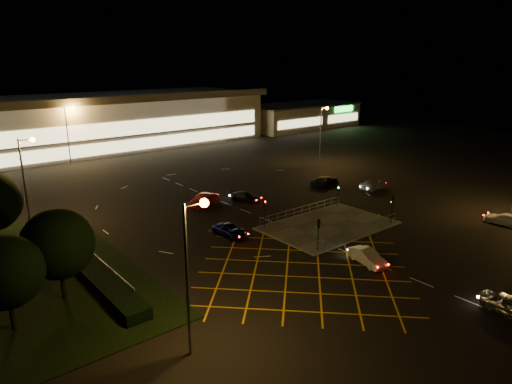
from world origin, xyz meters
TOP-DOWN VIEW (x-y plane):
  - ground at (0.00, 0.00)m, footprint 180.00×180.00m
  - pedestrian_island at (2.00, -2.00)m, footprint 14.00×9.00m
  - grass_verge at (-28.00, 6.00)m, footprint 18.00×30.00m
  - hedge at (-23.00, 6.00)m, footprint 2.00×26.00m
  - supermarket at (0.00, 61.95)m, footprint 72.00×26.50m
  - retail_unit_a at (46.00, 53.97)m, footprint 18.80×14.80m
  - retail_unit_b at (62.00, 53.96)m, footprint 14.80×14.80m
  - streetlight_sw at (-21.56, -12.00)m, footprint 1.78×0.56m
  - streetlight_nw at (-23.56, 18.00)m, footprint 1.78×0.56m
  - streetlight_ne at (24.44, 20.00)m, footprint 1.78×0.56m
  - streetlight_far_left at (-9.56, 48.00)m, footprint 1.78×0.56m
  - streetlight_far_right at (30.44, 50.00)m, footprint 1.78×0.56m
  - signal_sw at (-4.00, -5.99)m, footprint 0.28×0.30m
  - signal_se at (8.00, -5.99)m, footprint 0.28×0.30m
  - signal_nw at (-4.00, 1.99)m, footprint 0.28×0.30m
  - signal_ne at (8.00, 1.99)m, footprint 0.28×0.30m
  - tree_a at (-30.00, -2.00)m, footprint 5.04×5.04m
  - tree_e at (-26.00, 0.00)m, footprint 5.40×5.40m
  - car_near_silver at (-1.46, -22.76)m, footprint 1.91×4.25m
  - car_queue_white at (-2.59, -10.85)m, footprint 2.37×4.36m
  - car_left_blue at (-8.23, 2.49)m, footprint 2.27×4.52m
  - car_far_dkgrey at (0.44, 11.08)m, footprint 2.94×4.53m
  - car_right_silver at (18.10, 4.03)m, footprint 4.57×1.88m
  - car_circ_red at (-4.87, 12.82)m, footprint 5.00×3.36m
  - car_east_grey at (14.40, 9.94)m, footprint 5.42×3.41m
  - car_approach_white at (17.74, -14.20)m, footprint 1.85×4.46m

SIDE VIEW (x-z plane):
  - ground at x=0.00m, z-range 0.00..0.00m
  - grass_verge at x=-28.00m, z-range 0.00..0.08m
  - pedestrian_island at x=2.00m, z-range 0.00..0.12m
  - hedge at x=-23.00m, z-range 0.00..1.00m
  - car_far_dkgrey at x=0.44m, z-range 0.00..1.22m
  - car_left_blue at x=-8.23m, z-range 0.00..1.23m
  - car_approach_white at x=17.74m, z-range 0.00..1.29m
  - car_queue_white at x=-2.59m, z-range 0.00..1.36m
  - car_east_grey at x=14.40m, z-range 0.00..1.40m
  - car_near_silver at x=-1.46m, z-range 0.00..1.42m
  - car_right_silver at x=18.10m, z-range 0.00..1.55m
  - car_circ_red at x=-4.87m, z-range 0.00..1.56m
  - signal_sw at x=-4.00m, z-range 0.79..3.94m
  - signal_se at x=8.00m, z-range 0.79..3.94m
  - signal_nw at x=-4.00m, z-range 0.79..3.94m
  - signal_ne at x=8.00m, z-range 0.79..3.94m
  - retail_unit_a at x=46.00m, z-range 0.04..6.39m
  - retail_unit_b at x=62.00m, z-range 0.05..6.40m
  - tree_a at x=-30.00m, z-range 0.90..7.76m
  - tree_e at x=-26.00m, z-range 0.97..8.32m
  - supermarket at x=0.00m, z-range 0.06..10.56m
  - streetlight_sw at x=-21.56m, z-range 1.55..11.58m
  - streetlight_nw at x=-23.56m, z-range 1.55..11.58m
  - streetlight_ne at x=24.44m, z-range 1.55..11.58m
  - streetlight_far_left at x=-9.56m, z-range 1.55..11.58m
  - streetlight_far_right at x=30.44m, z-range 1.55..11.58m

